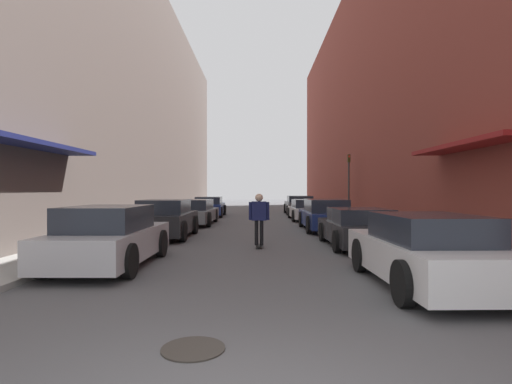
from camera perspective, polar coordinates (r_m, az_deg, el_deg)
name	(u,v)px	position (r m, az deg, el deg)	size (l,w,h in m)	color
ground	(255,223)	(20.68, -0.10, -4.51)	(99.30, 99.30, 0.00)	#515154
curb_strip_left	(175,216)	(25.72, -11.45, -3.43)	(1.80, 45.14, 0.12)	gray
curb_strip_right	(336,216)	(25.66, 11.43, -3.44)	(1.80, 45.14, 0.12)	gray
building_row_left	(129,100)	(27.00, -17.65, 12.37)	(4.90, 45.14, 14.77)	#564C47
building_row_right	(383,98)	(26.95, 17.66, 12.74)	(4.90, 45.14, 15.09)	brown
parked_car_left_0	(109,237)	(9.67, -20.20, -6.11)	(1.88, 4.15, 1.38)	#B7B7BC
parked_car_left_1	(166,219)	(14.89, -12.77, -3.81)	(1.89, 4.05, 1.39)	#232326
parked_car_left_2	(195,212)	(20.19, -8.75, -2.88)	(1.94, 4.74, 1.26)	gray
parked_car_left_3	(209,207)	(26.25, -6.68, -2.10)	(1.92, 4.41, 1.28)	navy
parked_car_right_0	(425,251)	(7.83, 23.02, -7.81)	(1.86, 4.15, 1.31)	silver
parked_car_right_1	(358,228)	(12.66, 14.39, -4.98)	(1.95, 4.03, 1.18)	#232326
parked_car_right_2	(325,215)	(17.40, 9.85, -3.29)	(1.92, 4.62, 1.34)	navy
parked_car_right_3	(308,210)	(23.19, 7.44, -2.55)	(2.08, 4.57, 1.19)	silver
parked_car_right_4	(299,205)	(28.58, 6.22, -1.88)	(2.02, 4.43, 1.31)	#515459
skateboarder	(259,214)	(12.03, 0.44, -3.23)	(0.62, 0.78, 1.63)	black
manhole_cover	(193,349)	(4.72, -8.98, -21.23)	(0.70, 0.70, 0.02)	#332D28
traffic_light	(349,179)	(23.93, 13.12, 1.84)	(0.16, 0.22, 3.68)	#2D2D2D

